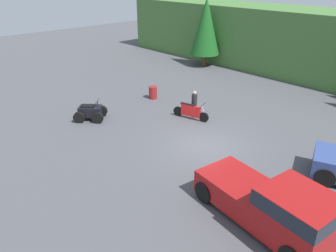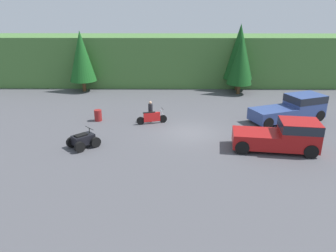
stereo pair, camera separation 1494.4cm
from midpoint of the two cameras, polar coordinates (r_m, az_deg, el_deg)
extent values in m
plane|color=#4C4C51|center=(19.21, -11.98, -6.15)|extent=(80.00, 80.00, 0.00)
cube|color=#477538|center=(33.51, -6.61, 10.35)|extent=(44.00, 6.00, 5.39)
cylinder|color=brown|center=(33.22, -25.80, 4.59)|extent=(0.37, 0.37, 1.12)
cone|color=#19561E|center=(32.63, -26.63, 9.85)|extent=(2.74, 2.74, 5.11)
cylinder|color=brown|center=(28.93, 3.34, 4.44)|extent=(0.35, 0.35, 1.04)
cone|color=#144719|center=(28.28, 3.46, 10.07)|extent=(2.54, 2.54, 4.73)
cylinder|color=brown|center=(30.53, 3.51, 5.47)|extent=(0.41, 0.41, 1.23)
cone|color=#144719|center=(29.84, 3.65, 11.85)|extent=(3.02, 3.02, 5.62)
cube|color=maroon|center=(15.69, 9.23, -7.72)|extent=(2.55, 2.28, 1.75)
cube|color=#1E232D|center=(15.43, 9.34, -5.84)|extent=(2.58, 2.31, 0.56)
cube|color=maroon|center=(16.02, -0.14, -8.51)|extent=(3.06, 2.35, 0.91)
cylinder|color=black|center=(16.84, 11.12, -8.41)|extent=(0.89, 0.39, 0.86)
cylinder|color=black|center=(15.27, 11.37, -11.67)|extent=(0.89, 0.39, 0.86)
cylinder|color=black|center=(17.07, -2.53, -7.61)|extent=(0.89, 0.39, 0.86)
cylinder|color=black|center=(15.52, -3.82, -10.72)|extent=(0.89, 0.39, 0.86)
cube|color=#334784|center=(21.91, 14.05, 0.20)|extent=(3.24, 2.83, 1.75)
cube|color=#1E232D|center=(21.72, 14.18, 1.62)|extent=(3.26, 2.86, 0.56)
cube|color=#334784|center=(20.57, 7.03, -1.91)|extent=(3.79, 3.05, 0.91)
cylinder|color=black|center=(23.27, 14.27, -0.42)|extent=(0.90, 0.57, 0.86)
cylinder|color=black|center=(21.91, 16.94, -1.99)|extent=(0.90, 0.57, 0.86)
cylinder|color=black|center=(20.97, 3.21, -2.10)|extent=(0.90, 0.57, 0.86)
cylinder|color=black|center=(19.46, 5.38, -4.01)|extent=(0.90, 0.57, 0.86)
cylinder|color=black|center=(21.45, -16.06, -2.73)|extent=(0.62, 0.27, 0.62)
cylinder|color=black|center=(21.58, -20.75, -3.15)|extent=(0.62, 0.27, 0.62)
cube|color=red|center=(21.41, -18.48, -2.38)|extent=(1.28, 0.51, 0.71)
cylinder|color=#B7B7BC|center=(21.30, -16.30, -1.71)|extent=(0.31, 0.13, 0.81)
cylinder|color=black|center=(21.15, -16.41, -0.66)|extent=(0.20, 0.59, 0.04)
cube|color=black|center=(21.29, -19.16, -1.47)|extent=(0.94, 0.39, 0.06)
cylinder|color=black|center=(20.25, -32.82, -6.68)|extent=(0.64, 0.63, 0.68)
cylinder|color=black|center=(19.30, -32.18, -7.81)|extent=(0.64, 0.63, 0.68)
cylinder|color=black|center=(20.15, -35.93, -7.48)|extent=(0.64, 0.63, 0.68)
cylinder|color=black|center=(19.19, -35.44, -8.66)|extent=(0.64, 0.63, 0.68)
cube|color=black|center=(19.63, -34.21, -7.10)|extent=(1.51, 1.50, 0.59)
cylinder|color=black|center=(19.50, -33.10, -5.51)|extent=(0.07, 0.07, 0.35)
cylinder|color=black|center=(19.43, -33.20, -5.04)|extent=(0.71, 0.74, 0.04)
cube|color=black|center=(19.49, -34.80, -6.33)|extent=(0.87, 0.86, 0.08)
cylinder|color=black|center=(21.96, -18.32, -2.15)|extent=(0.18, 0.18, 0.83)
cylinder|color=black|center=(21.79, -18.48, -2.34)|extent=(0.18, 0.18, 0.83)
cylinder|color=#232328|center=(21.62, -18.61, -0.47)|extent=(0.35, 0.35, 0.62)
sphere|color=tan|center=(21.48, -18.73, 0.58)|extent=(0.23, 0.23, 0.22)
cylinder|color=maroon|center=(23.72, -27.79, -1.79)|extent=(0.58, 0.58, 0.88)
camera|label=1|loc=(7.47, 49.39, 12.20)|focal=35.00mm
camera|label=2|loc=(7.47, -130.61, -12.20)|focal=35.00mm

